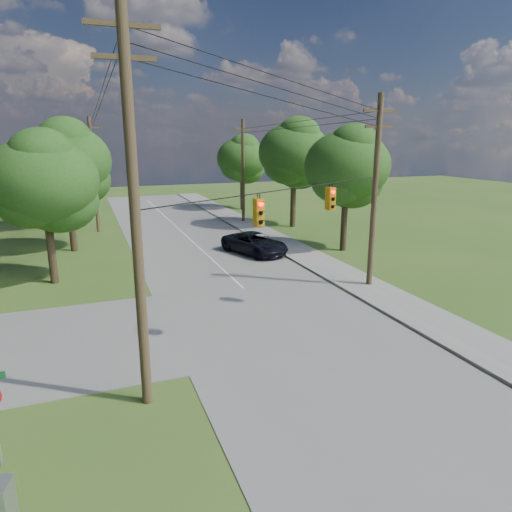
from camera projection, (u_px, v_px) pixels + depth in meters
name	position (u px, v px, depth m)	size (l,w,h in m)	color
ground	(283.00, 382.00, 15.88)	(140.00, 140.00, 0.00)	#36591D
main_road	(279.00, 321.00, 21.08)	(10.00, 100.00, 0.03)	gray
sidewalk_east	(399.00, 302.00, 23.35)	(2.60, 100.00, 0.12)	#9C9992
pole_sw	(135.00, 210.00, 13.11)	(2.00, 0.32, 12.00)	brown
pole_ne	(375.00, 190.00, 24.78)	(2.00, 0.32, 10.50)	brown
pole_north_e	(243.00, 170.00, 44.80)	(2.00, 0.32, 10.00)	brown
pole_north_w	(94.00, 174.00, 40.07)	(2.00, 0.32, 10.00)	brown
power_lines	(225.00, 120.00, 24.55)	(13.93, 29.62, 4.93)	black
traffic_signals	(298.00, 204.00, 19.38)	(4.91, 3.27, 1.05)	orange
tree_w_near	(43.00, 181.00, 25.26)	(6.00, 6.00, 8.40)	#403220
tree_w_mid	(65.00, 162.00, 32.68)	(6.40, 6.40, 9.22)	#403220
tree_w_far	(45.00, 161.00, 41.14)	(6.00, 6.00, 8.73)	#403220
tree_e_near	(347.00, 166.00, 32.89)	(6.20, 6.20, 8.81)	#403220
tree_e_mid	(294.00, 153.00, 41.96)	(6.60, 6.60, 9.64)	#403220
tree_e_far	(242.00, 159.00, 52.74)	(5.80, 5.80, 8.32)	#403220
car_main_north	(255.00, 243.00, 33.21)	(2.52, 5.47, 1.52)	black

